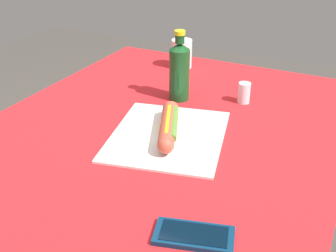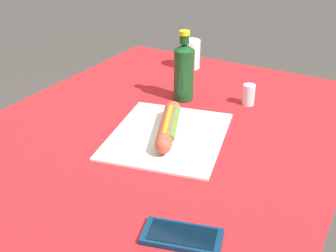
# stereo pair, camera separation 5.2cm
# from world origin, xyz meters

# --- Properties ---
(dining_table) EXTENTS (1.12, 0.91, 0.78)m
(dining_table) POSITION_xyz_m (0.00, 0.00, 0.64)
(dining_table) COLOR brown
(dining_table) RESTS_ON ground
(paper_wrapper) EXTENTS (0.38, 0.34, 0.01)m
(paper_wrapper) POSITION_xyz_m (0.05, 0.03, 0.79)
(paper_wrapper) COLOR silver
(paper_wrapper) RESTS_ON dining_table
(hot_dog) EXTENTS (0.22, 0.12, 0.05)m
(hot_dog) POSITION_xyz_m (0.05, 0.04, 0.81)
(hot_dog) COLOR #E5BC75
(hot_dog) RESTS_ON paper_wrapper
(cell_phone) EXTENTS (0.10, 0.15, 0.01)m
(cell_phone) POSITION_xyz_m (0.35, 0.24, 0.79)
(cell_phone) COLOR #0A2D4C
(cell_phone) RESTS_ON dining_table
(soda_bottle) EXTENTS (0.06, 0.06, 0.21)m
(soda_bottle) POSITION_xyz_m (-0.18, -0.04, 0.87)
(soda_bottle) COLOR #14471E
(soda_bottle) RESTS_ON dining_table
(drinking_cup) EXTENTS (0.07, 0.07, 0.10)m
(drinking_cup) POSITION_xyz_m (-0.43, -0.15, 0.83)
(drinking_cup) COLOR white
(drinking_cup) RESTS_ON dining_table
(salt_shaker) EXTENTS (0.04, 0.04, 0.06)m
(salt_shaker) POSITION_xyz_m (-0.24, 0.14, 0.81)
(salt_shaker) COLOR silver
(salt_shaker) RESTS_ON dining_table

